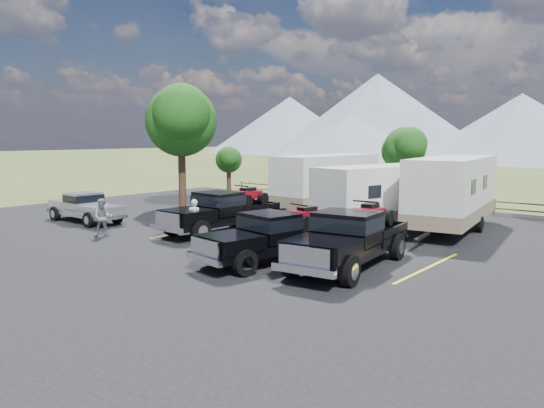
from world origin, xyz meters
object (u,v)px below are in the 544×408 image
Objects in this scene: trailer_right at (452,193)px; person_a at (195,219)px; rig_center at (275,235)px; tree_big_nw at (181,121)px; rig_right at (350,237)px; pickup_silver at (85,207)px; rig_left at (222,211)px; trailer_center at (380,197)px; trailer_left at (326,182)px; person_b at (103,218)px.

person_a is (-8.42, -9.11, -0.99)m from trailer_right.
person_a is at bearing 177.81° from rig_center.
tree_big_nw reaches higher than trailer_right.
person_a is (-8.28, 0.29, -0.19)m from rig_right.
trailer_right is 19.03m from pickup_silver.
trailer_right is at bearing 43.34° from rig_left.
trailer_center is at bearing -153.77° from person_a.
rig_right is (2.59, 1.02, 0.09)m from rig_center.
trailer_center reaches higher than rig_right.
pickup_silver is at bearing -20.82° from person_a.
trailer_right is at bearing 86.02° from rig_center.
trailer_right is at bearing 122.29° from pickup_silver.
pickup_silver is at bearing -88.70° from tree_big_nw.
trailer_left is 1.84× the size of pickup_silver.
person_a reaches higher than pickup_silver.
tree_big_nw is at bearing -177.20° from pickup_silver.
trailer_right reaches higher than person_b.
rig_right is at bearing 92.64° from pickup_silver.
person_a is (7.90, 0.61, 0.05)m from pickup_silver.
trailer_left is at bearing 125.91° from rig_center.
trailer_right is (8.49, 7.24, 0.83)m from rig_left.
trailer_right is 1.93× the size of pickup_silver.
trailer_right reaches higher than rig_center.
rig_left is 1.88m from person_a.
rig_right is 3.87× the size of person_a.
trailer_left is 0.96× the size of trailer_right.
rig_center is 10.81m from trailer_right.
pickup_silver is 3.06× the size of person_b.
tree_big_nw reaches higher than pickup_silver.
person_b reaches higher than pickup_silver.
person_a is at bearing 95.92° from pickup_silver.
rig_left reaches higher than rig_center.
trailer_center is (5.81, -4.14, -0.14)m from trailer_left.
person_b is at bearing -122.21° from trailer_center.
person_a is at bearing -20.32° from person_b.
rig_center is (13.75, -7.72, -4.57)m from tree_big_nw.
rig_right is 1.28× the size of pickup_silver.
person_a is (-5.62, -7.06, -0.78)m from trailer_center.
tree_big_nw is 17.10m from trailer_right.
person_a is at bearing -86.84° from trailer_left.
trailer_right reaches higher than rig_right.
pickup_silver is at bearing -159.57° from rig_left.
pickup_silver is at bearing -157.00° from trailer_right.
trailer_left reaches higher than trailer_center.
rig_right is 7.84m from trailer_center.
rig_right reaches higher than rig_left.
trailer_right reaches higher than rig_left.
person_a is (-5.69, 1.30, -0.09)m from rig_center.
trailer_center is (13.68, 0.64, -3.89)m from tree_big_nw.
rig_center is 0.69× the size of trailer_center.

